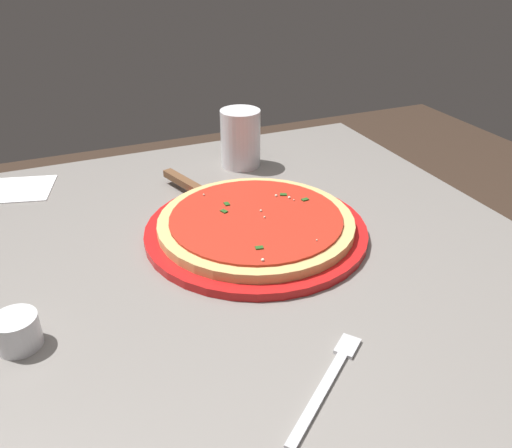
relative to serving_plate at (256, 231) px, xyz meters
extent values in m
cube|color=black|center=(-0.45, 0.38, -0.39)|extent=(0.06, 0.06, 0.71)
cube|color=black|center=(0.37, 0.38, -0.39)|extent=(0.06, 0.06, 0.71)
cube|color=gray|center=(-0.04, -0.02, -0.02)|extent=(0.96, 0.94, 0.03)
cylinder|color=red|center=(0.00, 0.00, 0.00)|extent=(0.37, 0.37, 0.01)
cylinder|color=#DBB26B|center=(0.00, 0.00, 0.02)|extent=(0.33, 0.33, 0.02)
cylinder|color=red|center=(0.00, 0.00, 0.03)|extent=(0.29, 0.29, 0.00)
sphere|color=#EFEACC|center=(-0.06, 0.11, 0.03)|extent=(0.00, 0.00, 0.00)
sphere|color=#EFEACC|center=(-0.04, -0.13, 0.03)|extent=(0.01, 0.01, 0.01)
sphere|color=#EFEACC|center=(0.08, 0.03, 0.03)|extent=(0.00, 0.00, 0.00)
sphere|color=#EFEACC|center=(0.08, 0.04, 0.03)|extent=(0.00, 0.00, 0.00)
sphere|color=#EFEACC|center=(0.06, 0.06, 0.03)|extent=(0.00, 0.00, 0.00)
sphere|color=#EFEACC|center=(0.01, 0.01, 0.03)|extent=(0.00, 0.00, 0.00)
sphere|color=#EFEACC|center=(0.06, -0.11, 0.03)|extent=(0.00, 0.00, 0.00)
sphere|color=#EFEACC|center=(0.01, -0.01, 0.03)|extent=(0.00, 0.00, 0.00)
cube|color=#23561E|center=(0.10, 0.02, 0.03)|extent=(0.01, 0.01, 0.00)
cube|color=#23561E|center=(0.08, 0.05, 0.03)|extent=(0.01, 0.01, 0.00)
cube|color=#23561E|center=(-0.03, -0.09, 0.03)|extent=(0.01, 0.01, 0.00)
cube|color=#23561E|center=(-0.04, 0.04, 0.03)|extent=(0.01, 0.01, 0.00)
cube|color=#23561E|center=(-0.03, 0.06, 0.03)|extent=(0.01, 0.01, 0.00)
cube|color=silver|center=(-0.03, 0.10, 0.01)|extent=(0.09, 0.11, 0.00)
cube|color=brown|center=(-0.06, 0.20, 0.01)|extent=(0.06, 0.13, 0.01)
cylinder|color=silver|center=(0.09, 0.29, 0.05)|extent=(0.09, 0.09, 0.12)
cylinder|color=silver|center=(-0.38, -0.13, 0.01)|extent=(0.06, 0.06, 0.04)
cube|color=white|center=(-0.38, 0.35, -0.01)|extent=(0.18, 0.15, 0.00)
cube|color=silver|center=(-0.08, -0.36, 0.00)|extent=(0.13, 0.10, 0.00)
cube|color=silver|center=(0.00, -0.30, 0.00)|extent=(0.04, 0.04, 0.00)
camera|label=1|loc=(-0.30, -0.71, 0.45)|focal=36.95mm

